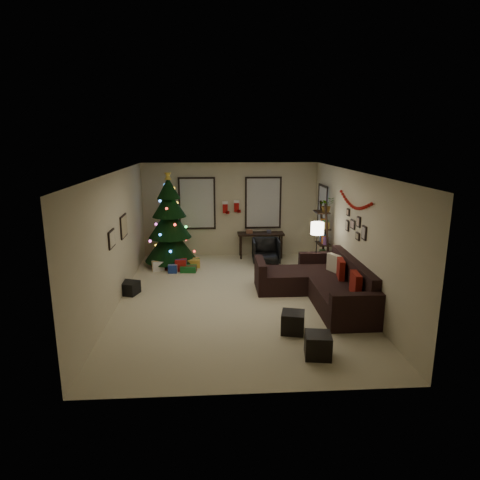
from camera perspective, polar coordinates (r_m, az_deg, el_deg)
The scene contains 29 objects.
floor at distance 9.18m, azimuth -0.39°, elevation -7.89°, with size 7.00×7.00×0.00m, color beige.
ceiling at distance 8.57m, azimuth -0.42°, elevation 9.16°, with size 7.00×7.00×0.00m, color white.
wall_back at distance 12.21m, azimuth -1.33°, elevation 4.11°, with size 5.00×5.00×0.00m, color beige.
wall_front at distance 5.44m, azimuth 1.70°, elevation -8.15°, with size 5.00×5.00×0.00m, color beige.
wall_left at distance 9.00m, azimuth -16.51°, elevation 0.09°, with size 7.00×7.00×0.00m, color beige.
wall_right at distance 9.26m, azimuth 15.24°, elevation 0.55°, with size 7.00×7.00×0.00m, color beige.
window_back_left at distance 12.15m, azimuth -5.83°, elevation 4.95°, with size 1.05×0.06×1.50m.
window_back_right at distance 12.22m, azimuth 3.14°, elevation 5.05°, with size 1.05×0.06×1.50m.
window_right_wall at distance 11.62m, azimuth 11.16°, elevation 4.12°, with size 0.06×0.90×1.30m.
christmas_tree at distance 11.45m, azimuth -9.47°, elevation 1.87°, with size 1.39×1.39×2.59m.
presents at distance 11.24m, azimuth -8.66°, elevation -3.34°, with size 1.30×0.89×0.30m.
sofa at distance 9.23m, azimuth 11.04°, elevation -6.06°, with size 2.05×2.96×0.91m.
pillow_red_a at distance 8.39m, azimuth 15.37°, elevation -5.86°, with size 0.12×0.46×0.46m, color maroon.
pillow_red_b at distance 9.25m, azimuth 13.47°, elevation -3.91°, with size 0.12×0.44×0.44m, color maroon.
pillow_cream at distance 9.67m, azimuth 12.70°, elevation -3.17°, with size 0.12×0.42×0.42m, color beige.
ottoman_near at distance 7.67m, azimuth 7.17°, elevation -10.99°, with size 0.40×0.40×0.38m, color black.
ottoman_far at distance 6.94m, azimuth 10.50°, elevation -13.84°, with size 0.41×0.41×0.38m, color black.
desk at distance 12.14m, azimuth 2.82°, elevation 0.58°, with size 1.32×0.47×0.71m.
desk_chair at distance 11.59m, azimuth 3.54°, elevation -1.51°, with size 0.67×0.63×0.69m, color black.
bookshelf at distance 10.86m, azimuth 11.30°, elevation 0.15°, with size 0.30×0.54×1.83m.
potted_plant at distance 10.62m, azimuth 11.63°, elevation 4.96°, with size 0.46×0.40×0.51m, color #4C4C4C.
floor_lamp at distance 10.09m, azimuth 10.40°, elevation 1.04°, with size 0.31×0.31×1.45m.
art_map at distance 9.70m, azimuth -15.47°, elevation 1.81°, with size 0.04×0.60×0.50m.
art_abstract at distance 8.60m, azimuth -16.98°, elevation 0.14°, with size 0.04×0.45×0.35m.
gallery at distance 9.14m, azimuth 15.35°, elevation 1.80°, with size 0.03×1.25×0.54m.
garland at distance 9.11m, azimuth 15.22°, elevation 5.01°, with size 0.08×1.90×0.30m, color #A5140C, non-canonical shape.
stocking_left at distance 12.00m, azimuth -1.98°, elevation 4.45°, with size 0.20×0.05×0.36m.
stocking_right at distance 12.12m, azimuth -0.43°, elevation 4.63°, with size 0.20×0.05×0.36m.
storage_bin at distance 9.74m, azimuth -15.21°, elevation -6.23°, with size 0.56×0.37×0.28m, color black.
Camera 1 is at (-0.48, -8.53, 3.37)m, focal length 31.53 mm.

